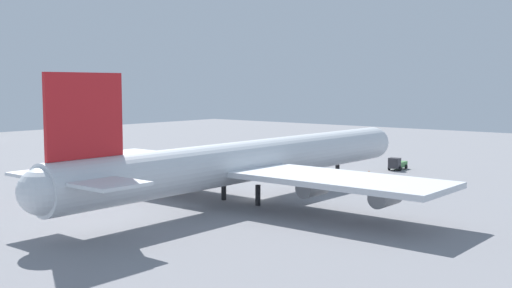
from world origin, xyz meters
name	(u,v)px	position (x,y,z in m)	size (l,w,h in m)	color
ground_plane	(256,199)	(0.00, 0.00, 0.00)	(288.44, 288.44, 0.00)	gray
cargo_airplane	(253,161)	(-0.66, 0.00, 5.49)	(72.11, 58.29, 17.38)	silver
fuel_truck	(397,164)	(40.28, -1.42, 1.13)	(5.19, 2.83, 2.40)	#333338
safety_cone_nose	(369,172)	(32.45, 0.16, 0.28)	(0.40, 0.40, 0.57)	orange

